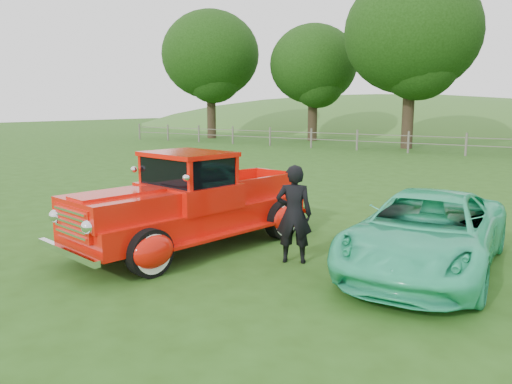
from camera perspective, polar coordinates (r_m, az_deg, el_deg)
The scene contains 9 objects.
ground at distance 8.10m, azimuth -8.50°, elevation -9.01°, with size 140.00×140.00×0.00m, color #264C14.
distant_hills at distance 66.18m, azimuth 25.20°, elevation 2.73°, with size 116.00×60.00×18.00m.
fence_line at distance 28.22m, azimuth 22.88°, elevation 5.04°, with size 48.00×0.12×1.20m.
tree_far_west at distance 40.63m, azimuth -5.22°, elevation 15.32°, with size 7.60×7.60×9.93m.
tree_mid_west at distance 37.91m, azimuth 6.59°, elevation 14.27°, with size 6.40×6.40×8.46m.
tree_near_west at distance 32.28m, azimuth 17.41°, elevation 16.90°, with size 8.00×8.00×10.42m.
red_pickup at distance 9.28m, azimuth -7.37°, elevation -1.45°, with size 2.86×5.21×1.78m.
teal_sedan at distance 8.40m, azimuth 18.92°, elevation -4.37°, with size 2.05×4.44×1.23m, color #33CD95.
man at distance 8.31m, azimuth 4.35°, elevation -2.53°, with size 0.60×0.40×1.65m, color black.
Camera 1 is at (5.16, -5.67, 2.61)m, focal length 35.00 mm.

